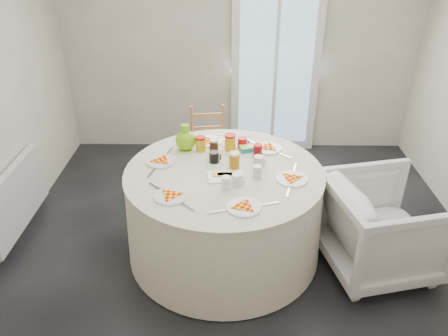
{
  "coord_description": "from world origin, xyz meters",
  "views": [
    {
      "loc": [
        -0.12,
        -2.91,
        2.45
      ],
      "look_at": [
        -0.16,
        -0.0,
        0.8
      ],
      "focal_mm": 35.0,
      "sensor_mm": 36.0,
      "label": 1
    }
  ],
  "objects_px": {
    "wooden_chair": "(209,144)",
    "green_pitcher": "(186,139)",
    "radiator": "(17,197)",
    "armchair": "(382,226)",
    "table": "(224,213)"
  },
  "relations": [
    {
      "from": "green_pitcher",
      "to": "wooden_chair",
      "type": "bearing_deg",
      "value": 58.39
    },
    {
      "from": "table",
      "to": "green_pitcher",
      "type": "height_order",
      "value": "green_pitcher"
    },
    {
      "from": "table",
      "to": "wooden_chair",
      "type": "bearing_deg",
      "value": 98.75
    },
    {
      "from": "radiator",
      "to": "wooden_chair",
      "type": "height_order",
      "value": "wooden_chair"
    },
    {
      "from": "armchair",
      "to": "wooden_chair",
      "type": "bearing_deg",
      "value": 35.58
    },
    {
      "from": "radiator",
      "to": "wooden_chair",
      "type": "xyz_separation_m",
      "value": [
        1.62,
        0.87,
        0.09
      ]
    },
    {
      "from": "table",
      "to": "armchair",
      "type": "bearing_deg",
      "value": -7.94
    },
    {
      "from": "wooden_chair",
      "to": "table",
      "type": "bearing_deg",
      "value": -88.03
    },
    {
      "from": "wooden_chair",
      "to": "armchair",
      "type": "bearing_deg",
      "value": -48.57
    },
    {
      "from": "armchair",
      "to": "green_pitcher",
      "type": "height_order",
      "value": "green_pitcher"
    },
    {
      "from": "table",
      "to": "armchair",
      "type": "distance_m",
      "value": 1.24
    },
    {
      "from": "green_pitcher",
      "to": "table",
      "type": "bearing_deg",
      "value": -66.85
    },
    {
      "from": "wooden_chair",
      "to": "green_pitcher",
      "type": "distance_m",
      "value": 0.84
    },
    {
      "from": "radiator",
      "to": "green_pitcher",
      "type": "distance_m",
      "value": 1.55
    },
    {
      "from": "radiator",
      "to": "armchair",
      "type": "distance_m",
      "value": 3.04
    }
  ]
}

